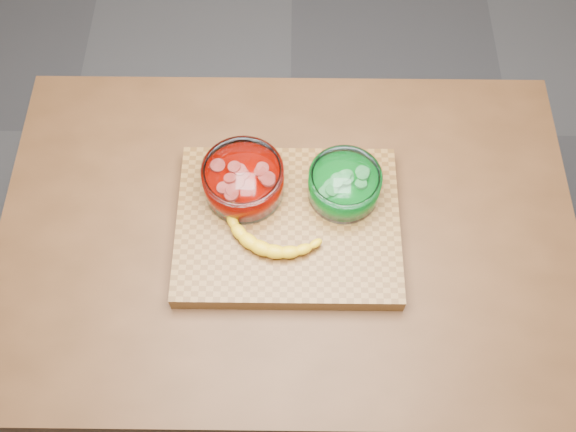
{
  "coord_description": "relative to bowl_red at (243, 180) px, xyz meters",
  "views": [
    {
      "loc": [
        0.01,
        -0.59,
        2.08
      ],
      "look_at": [
        0.0,
        0.0,
        0.96
      ],
      "focal_mm": 40.0,
      "sensor_mm": 36.0,
      "label": 1
    }
  ],
  "objects": [
    {
      "name": "ground",
      "position": [
        0.09,
        -0.07,
        -0.98
      ],
      "size": [
        3.5,
        3.5,
        0.0
      ],
      "primitive_type": "plane",
      "color": "#4E4E52",
      "rests_on": "ground"
    },
    {
      "name": "cutting_board",
      "position": [
        0.09,
        -0.07,
        -0.06
      ],
      "size": [
        0.45,
        0.35,
        0.04
      ],
      "primitive_type": "cube",
      "color": "brown",
      "rests_on": "counter"
    },
    {
      "name": "bowl_green",
      "position": [
        0.2,
        -0.01,
        -0.0
      ],
      "size": [
        0.15,
        0.15,
        0.07
      ],
      "color": "white",
      "rests_on": "cutting_board"
    },
    {
      "name": "counter",
      "position": [
        0.09,
        -0.07,
        -0.53
      ],
      "size": [
        1.2,
        0.8,
        0.9
      ],
      "primitive_type": "cube",
      "color": "#4D2D17",
      "rests_on": "ground"
    },
    {
      "name": "banana",
      "position": [
        0.06,
        -0.1,
        -0.02
      ],
      "size": [
        0.23,
        0.15,
        0.03
      ],
      "primitive_type": null,
      "color": "gold",
      "rests_on": "cutting_board"
    },
    {
      "name": "bowl_red",
      "position": [
        0.0,
        0.0,
        0.0
      ],
      "size": [
        0.16,
        0.16,
        0.08
      ],
      "color": "white",
      "rests_on": "cutting_board"
    }
  ]
}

